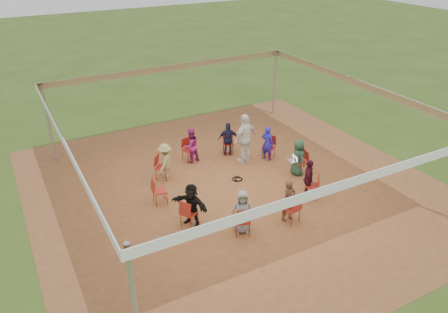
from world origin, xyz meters
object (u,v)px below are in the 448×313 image
chair_6 (189,213)px  person_seated_1 (267,143)px  chair_2 (228,143)px  person_seated_5 (191,205)px  chair_5 (160,191)px  person_seated_2 (228,139)px  person_seated_4 (165,162)px  chair_3 (189,150)px  standing_person (245,138)px  person_seated_7 (289,201)px  chair_4 (162,167)px  cable_coil (238,179)px  person_seated_6 (242,212)px  person_seated_8 (308,179)px  chair_0 (300,162)px  chair_8 (291,209)px  chair_7 (243,221)px  person_seated_0 (298,157)px  laptop (294,159)px  chair_1 (269,147)px  chair_9 (312,185)px  person_seated_3 (191,146)px

chair_6 → person_seated_1: bearing=90.0°
chair_2 → person_seated_5: 4.78m
chair_5 → person_seated_2: (3.56, 1.95, 0.22)m
person_seated_4 → person_seated_5: size_ratio=1.00×
chair_3 → standing_person: (1.80, -1.07, 0.51)m
chair_2 → chair_6: 4.89m
chair_2 → person_seated_7: (-0.56, -4.74, 0.22)m
chair_4 → standing_person: size_ratio=0.47×
person_seated_5 → cable_coil: person_seated_5 is taller
person_seated_6 → person_seated_8: size_ratio=1.00×
chair_0 → chair_8: 3.02m
person_seated_2 → chair_3: bearing=13.8°
chair_4 → person_seated_4: size_ratio=0.67×
person_seated_2 → person_seated_5: same height
chair_8 → chair_6: bearing=144.0°
person_seated_6 → person_seated_8: bearing=36.0°
chair_3 → chair_5: (-2.03, -2.23, 0.00)m
person_seated_8 → chair_7: bearing=145.9°
chair_5 → cable_coil: (2.92, 0.11, -0.43)m
chair_4 → person_seated_5: 2.96m
chair_0 → chair_6: 4.89m
chair_8 → person_seated_0: 2.96m
person_seated_2 → person_seated_6: bearing=90.0°
person_seated_1 → person_seated_5: (-4.25, -2.42, 0.00)m
person_seated_7 → person_seated_8: (1.31, 0.75, 0.00)m
chair_0 → person_seated_1: (-0.43, 1.50, 0.22)m
chair_3 → person_seated_8: bearing=107.6°
person_seated_7 → laptop: person_seated_7 is taller
person_seated_6 → person_seated_7: same height
person_seated_2 → person_seated_8: 3.96m
cable_coil → chair_1: bearing=25.3°
chair_3 → chair_8: same height
standing_person → chair_0: bearing=110.4°
person_seated_4 → person_seated_6: 3.96m
chair_9 → cable_coil: size_ratio=2.09×
person_seated_5 → chair_2: bearing=108.4°
chair_7 → chair_6: bearing=162.0°
chair_4 → person_seated_8: person_seated_8 is taller
chair_1 → person_seated_3: size_ratio=0.67×
person_seated_8 → chair_2: bearing=53.0°
person_seated_3 → standing_person: size_ratio=0.70×
chair_1 → person_seated_6: (-3.24, -3.50, 0.22)m
chair_4 → person_seated_7: size_ratio=0.67×
chair_5 → chair_9: 4.89m
person_seated_1 → person_seated_3: (-2.62, 1.19, 0.00)m
person_seated_6 → standing_person: standing_person is taller
chair_7 → chair_1: bearing=72.0°
chair_5 → chair_8: size_ratio=1.00×
chair_7 → person_seated_4: size_ratio=0.67×
chair_5 → person_seated_2: 4.07m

